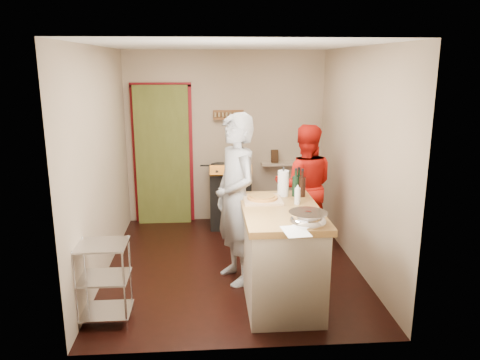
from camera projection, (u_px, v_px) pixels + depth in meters
name	position (u px, v px, depth m)	size (l,w,h in m)	color
floor	(232.00, 264.00, 5.76)	(3.50, 3.50, 0.00)	black
back_wall	(184.00, 149.00, 7.16)	(3.00, 0.44, 2.60)	tan
left_wall	(101.00, 163.00, 5.34)	(0.04, 3.50, 2.60)	tan
right_wall	(358.00, 159.00, 5.55)	(0.04, 3.50, 2.60)	tan
ceiling	(231.00, 44.00, 5.12)	(3.00, 3.50, 0.02)	white
stove	(230.00, 197.00, 7.03)	(0.60, 0.63, 1.00)	black
wire_shelving	(104.00, 279.00, 4.41)	(0.48, 0.40, 0.80)	silver
island	(281.00, 253.00, 4.80)	(0.78, 1.48, 1.31)	beige
person_stripe	(236.00, 200.00, 5.14)	(0.69, 0.46, 1.90)	#A6A5AA
person_red	(304.00, 186.00, 6.20)	(0.80, 0.62, 1.64)	red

